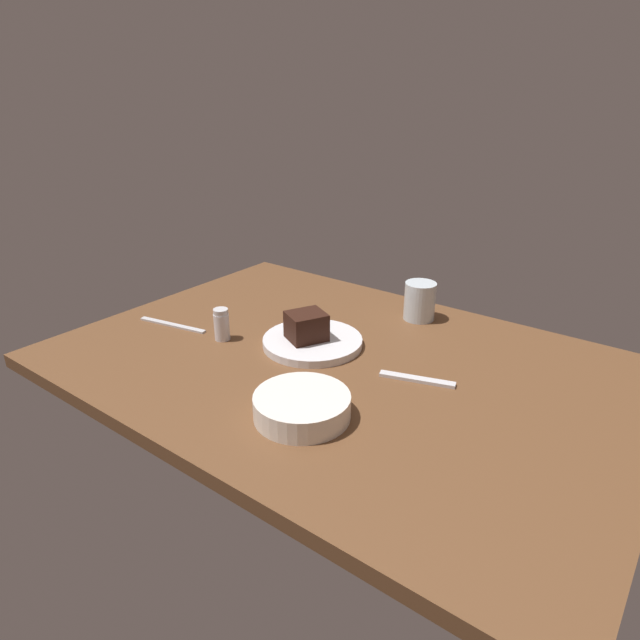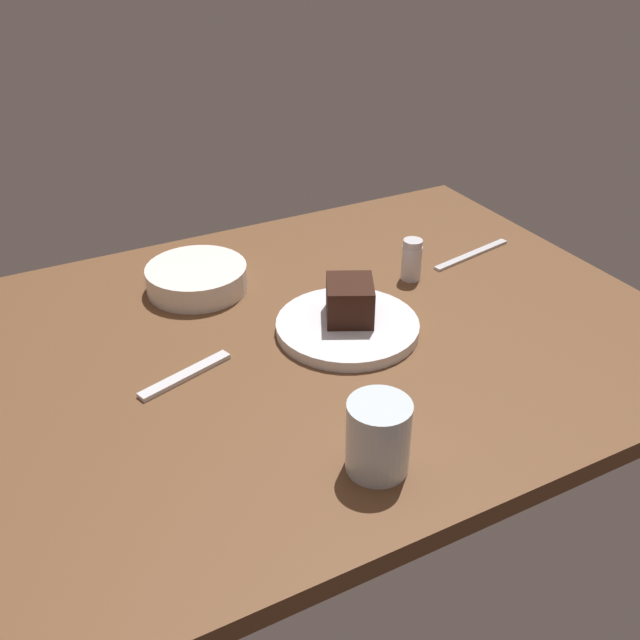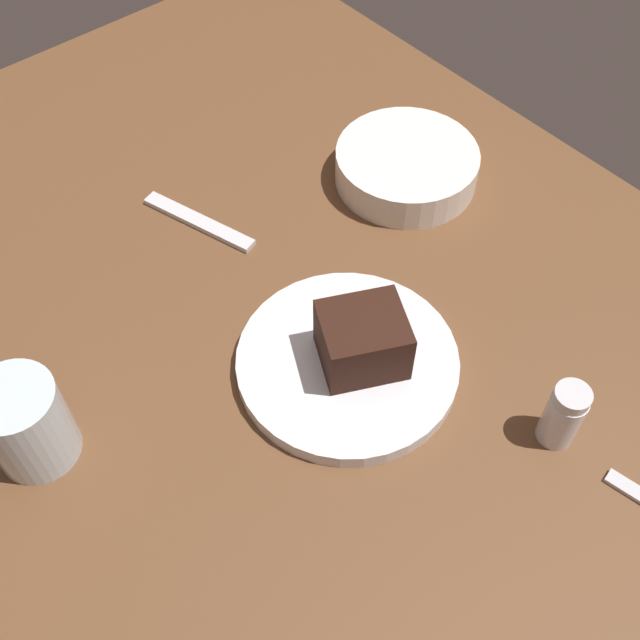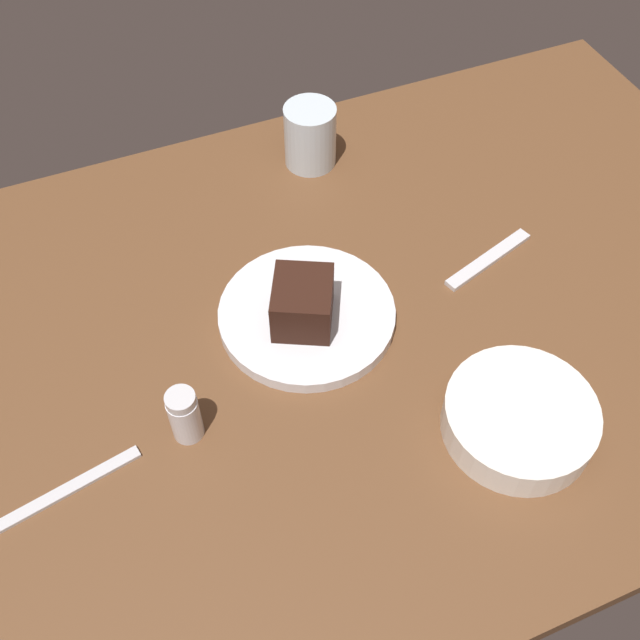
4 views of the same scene
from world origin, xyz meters
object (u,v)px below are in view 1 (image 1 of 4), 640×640
Objects in this scene: salt_shaker at (222,324)px; dessert_plate at (313,342)px; chocolate_cake_slice at (306,326)px; butter_knife at (172,325)px; water_glass at (420,301)px; side_bowl at (302,406)px; dessert_spoon at (417,379)px.

dessert_plate is at bearing 28.29° from salt_shaker.
butter_knife is at bearing -161.33° from chocolate_cake_slice.
salt_shaker is 0.79× the size of water_glass.
salt_shaker is 37.32cm from side_bowl.
dessert_plate is at bearing -112.94° from water_glass.
salt_shaker is at bearing 158.21° from side_bowl.
side_bowl is (4.27, -51.82, -2.56)cm from water_glass.
side_bowl is at bearing -24.32° from butter_knife.
butter_knife is at bearing -6.21° from dessert_spoon.
dessert_spoon is 61.23cm from butter_knife.
water_glass reaches higher than dessert_spoon.
side_bowl is (16.13, -23.80, 1.28)cm from dessert_plate.
side_bowl is 1.15× the size of dessert_spoon.
water_glass reaches higher than dessert_plate.
salt_shaker reaches higher than dessert_spoon.
chocolate_cake_slice is 27.62cm from dessert_spoon.
salt_shaker is at bearing -5.14° from dessert_spoon.
side_bowl is at bearing -85.29° from water_glass.
water_glass is 0.55× the size of side_bowl.
chocolate_cake_slice is at bearing -15.66° from dessert_spoon.
water_glass is at bearing -80.27° from dessert_spoon.
dessert_plate is 1.30× the size of side_bowl.
side_bowl reaches higher than butter_knife.
dessert_spoon reaches higher than butter_knife.
salt_shaker is 48.62cm from water_glass.
salt_shaker reaches higher than butter_knife.
dessert_plate is at bearing 48.40° from chocolate_cake_slice.
side_bowl is 0.90× the size of butter_knife.
salt_shaker reaches higher than dessert_plate.
water_glass is (30.35, 37.97, 1.03)cm from salt_shaker.
chocolate_cake_slice reaches higher than side_bowl.
side_bowl reaches higher than dessert_spoon.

